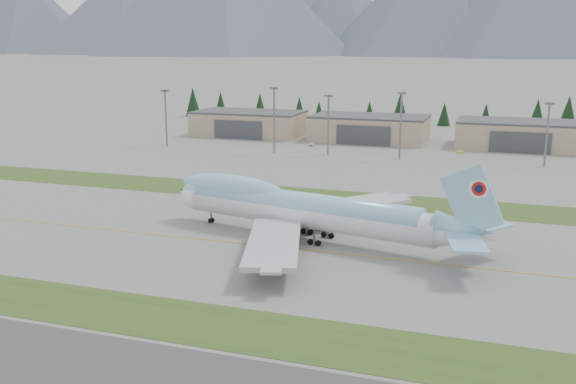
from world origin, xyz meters
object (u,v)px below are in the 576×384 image
(service_vehicle_a, at_px, (311,146))
(hangar_center, at_px, (370,128))
(service_vehicle_b, at_px, (460,153))
(hangar_right, at_px, (520,134))
(hangar_left, at_px, (249,123))
(boeing_747_freighter, at_px, (303,209))

(service_vehicle_a, bearing_deg, hangar_center, 36.54)
(service_vehicle_b, bearing_deg, service_vehicle_a, 89.40)
(hangar_right, height_order, service_vehicle_b, hangar_right)
(hangar_right, distance_m, service_vehicle_a, 82.42)
(hangar_right, bearing_deg, hangar_left, 180.00)
(hangar_center, distance_m, service_vehicle_a, 29.26)
(boeing_747_freighter, xyz_separation_m, service_vehicle_a, (-34.17, 121.34, -6.47))
(service_vehicle_a, bearing_deg, hangar_left, 138.38)
(hangar_center, xyz_separation_m, service_vehicle_a, (-19.47, -21.16, -5.39))
(hangar_center, height_order, service_vehicle_b, hangar_center)
(boeing_747_freighter, distance_m, service_vehicle_a, 126.22)
(boeing_747_freighter, distance_m, hangar_right, 149.53)
(boeing_747_freighter, relative_size, hangar_center, 1.56)
(hangar_center, xyz_separation_m, service_vehicle_b, (38.97, -19.76, -5.39))
(boeing_747_freighter, xyz_separation_m, service_vehicle_b, (24.28, 122.74, -6.47))
(service_vehicle_b, bearing_deg, hangar_center, 61.14)
(hangar_left, height_order, service_vehicle_b, hangar_left)
(boeing_747_freighter, relative_size, hangar_right, 1.56)
(service_vehicle_a, relative_size, service_vehicle_b, 1.27)
(hangar_right, bearing_deg, hangar_center, 180.00)
(hangar_center, bearing_deg, service_vehicle_a, -132.62)
(boeing_747_freighter, height_order, hangar_center, boeing_747_freighter)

